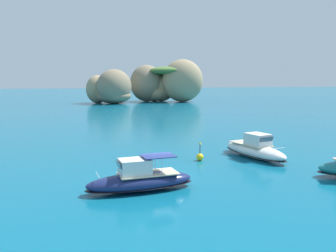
% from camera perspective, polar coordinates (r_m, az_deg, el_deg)
% --- Properties ---
extents(ground_plane, '(400.00, 400.00, 0.00)m').
position_cam_1_polar(ground_plane, '(22.55, -2.10, -8.62)').
color(ground_plane, '#0C5B7A').
extents(islet_large, '(20.11, 14.19, 11.10)m').
position_cam_1_polar(islet_large, '(95.76, -0.31, 6.96)').
color(islet_large, '#9E8966').
rests_on(islet_large, ground).
extents(islet_small, '(13.80, 12.61, 8.40)m').
position_cam_1_polar(islet_small, '(89.61, -9.27, 5.71)').
color(islet_small, '#84755B').
rests_on(islet_small, ground).
extents(motorboat_navy, '(6.40, 2.56, 1.96)m').
position_cam_1_polar(motorboat_navy, '(20.42, -4.49, -8.56)').
color(motorboat_navy, navy).
rests_on(motorboat_navy, ground).
extents(motorboat_white, '(3.60, 6.99, 1.98)m').
position_cam_1_polar(motorboat_white, '(29.37, 13.67, -3.65)').
color(motorboat_white, white).
rests_on(motorboat_white, ground).
extents(channel_buoy, '(0.56, 0.56, 1.48)m').
position_cam_1_polar(channel_buoy, '(27.72, 5.10, -4.83)').
color(channel_buoy, yellow).
rests_on(channel_buoy, ground).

